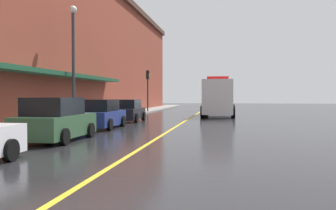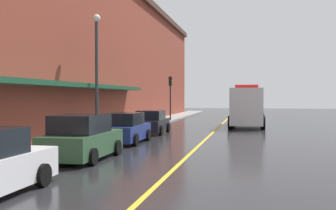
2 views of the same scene
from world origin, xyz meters
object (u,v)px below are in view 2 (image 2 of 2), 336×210
Objects in this scene: parking_meter_2 at (139,116)px; box_truck at (247,107)px; parked_car_1 at (82,138)px; parking_meter_0 at (87,125)px; traffic_light_near at (170,90)px; parked_car_2 at (125,129)px; street_lamp_left at (97,62)px; parking_meter_1 at (121,119)px; parked_car_3 at (152,122)px.

box_truck is at bearing 36.35° from parking_meter_2.
box_truck reaches higher than parked_car_1.
box_truck reaches higher than parking_meter_2.
box_truck is at bearing -18.09° from parked_car_1.
parking_meter_0 is 0.31× the size of traffic_light_near.
parked_car_1 reaches higher than parked_car_2.
street_lamp_left is at bearing 65.75° from parked_car_2.
street_lamp_left reaches higher than parking_meter_2.
parking_meter_2 is 11.29m from traffic_light_near.
parked_car_1 is 3.23× the size of parking_meter_0.
parking_meter_1 is at bearing -90.23° from traffic_light_near.
parking_meter_2 is at bearing 90.00° from parking_meter_1.
parked_car_1 is 7.75m from street_lamp_left.
parked_car_1 is 5.70m from parked_car_2.
parked_car_1 is 1.00× the size of traffic_light_near.
street_lamp_left is 1.61× the size of traffic_light_near.
parking_meter_0 is 4.40m from street_lamp_left.
traffic_light_near is at bearing 87.87° from street_lamp_left.
parked_car_2 is 4.22m from street_lamp_left.
parking_meter_1 is 1.00× the size of parking_meter_2.
parked_car_3 is at bearing -53.90° from parking_meter_2.
parking_meter_1 is at bearing -37.07° from box_truck.
parked_car_3 is at bearing -0.50° from parked_car_2.
parking_meter_0 is at bearing -90.17° from traffic_light_near.
parked_car_3 is (-0.03, 11.38, -0.09)m from parked_car_1.
parking_meter_1 is at bearing 22.27° from parked_car_2.
street_lamp_left is at bearing 17.08° from parked_car_1.
traffic_light_near is (-1.32, 12.99, 2.42)m from parked_car_3.
parked_car_2 is 0.96× the size of traffic_light_near.
box_truck is 5.70× the size of parking_meter_1.
parking_meter_1 is at bearing 148.84° from parked_car_3.
parking_meter_1 and parking_meter_2 have the same top height.
parked_car_1 is 19.86m from box_truck.
parked_car_1 is at bearing -69.47° from parking_meter_0.
parking_meter_1 is (0.00, 5.21, 0.00)m from parking_meter_0.
parking_meter_2 is (0.00, 4.30, 0.00)m from parking_meter_1.
street_lamp_left is at bearing 102.07° from parking_meter_0.
parking_meter_1 is 4.16m from street_lamp_left.
box_truck is (6.19, 18.86, 0.77)m from parked_car_1.
traffic_light_near is at bearing 3.63° from parked_car_2.
box_truck is 16.91m from parking_meter_0.
box_truck is 9.45m from parking_meter_2.
parked_car_2 is 0.99× the size of parked_car_3.
box_truck reaches higher than parking_meter_1.
parked_car_2 is 5.68m from parked_car_3.
parking_meter_0 is 5.21m from parking_meter_1.
parked_car_1 reaches higher than parking_meter_0.
parked_car_1 is 13.35m from parking_meter_2.
box_truck reaches higher than parked_car_2.
parked_car_3 is 9.77m from box_truck.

